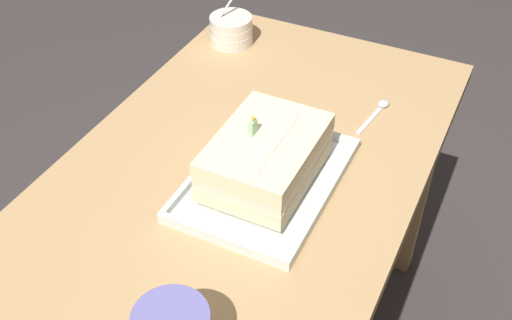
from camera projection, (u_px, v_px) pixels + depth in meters
name	position (u px, v px, depth m)	size (l,w,h in m)	color
dining_table	(247.00, 198.00, 1.39)	(1.17, 0.72, 0.75)	tan
foil_tray	(265.00, 180.00, 1.25)	(0.38, 0.27, 0.02)	silver
birthday_cake	(266.00, 156.00, 1.21)	(0.26, 0.18, 0.14)	beige
bowl_stack	(231.00, 30.00, 1.66)	(0.12, 0.12, 0.12)	silver
serving_spoon_near_tray	(380.00, 108.00, 1.44)	(0.15, 0.04, 0.01)	silver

